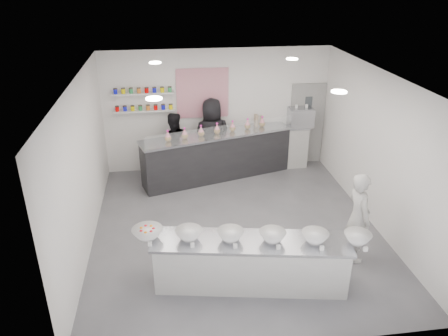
% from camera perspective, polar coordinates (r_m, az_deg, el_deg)
% --- Properties ---
extents(floor, '(6.00, 6.00, 0.00)m').
position_cam_1_polar(floor, '(8.73, 1.57, -7.89)').
color(floor, '#515156').
rests_on(floor, ground).
extents(ceiling, '(6.00, 6.00, 0.00)m').
position_cam_1_polar(ceiling, '(7.54, 1.83, 11.66)').
color(ceiling, white).
rests_on(ceiling, floor).
extents(back_wall, '(5.50, 0.00, 5.50)m').
position_cam_1_polar(back_wall, '(10.80, -0.92, 7.53)').
color(back_wall, white).
rests_on(back_wall, floor).
extents(left_wall, '(0.00, 6.00, 6.00)m').
position_cam_1_polar(left_wall, '(8.06, -17.97, 0.04)').
color(left_wall, white).
rests_on(left_wall, floor).
extents(right_wall, '(0.00, 6.00, 6.00)m').
position_cam_1_polar(right_wall, '(8.86, 19.53, 2.07)').
color(right_wall, white).
rests_on(right_wall, floor).
extents(back_door, '(0.88, 0.04, 2.10)m').
position_cam_1_polar(back_door, '(11.40, 10.72, 5.67)').
color(back_door, gray).
rests_on(back_door, floor).
extents(pattern_panel, '(1.25, 0.03, 1.20)m').
position_cam_1_polar(pattern_panel, '(10.61, -2.82, 9.72)').
color(pattern_panel, '#C42B53').
rests_on(pattern_panel, back_wall).
extents(jar_shelf_lower, '(1.45, 0.22, 0.04)m').
position_cam_1_polar(jar_shelf_lower, '(10.62, -10.35, 7.38)').
color(jar_shelf_lower, silver).
rests_on(jar_shelf_lower, back_wall).
extents(jar_shelf_upper, '(1.45, 0.22, 0.04)m').
position_cam_1_polar(jar_shelf_upper, '(10.50, -10.53, 9.57)').
color(jar_shelf_upper, silver).
rests_on(jar_shelf_upper, back_wall).
extents(preserve_jars, '(1.45, 0.10, 0.56)m').
position_cam_1_polar(preserve_jars, '(10.52, -10.47, 8.80)').
color(preserve_jars, '#EE0000').
rests_on(preserve_jars, jar_shelf_lower).
extents(downlight_0, '(0.24, 0.24, 0.02)m').
position_cam_1_polar(downlight_0, '(6.47, -9.13, 8.95)').
color(downlight_0, white).
rests_on(downlight_0, ceiling).
extents(downlight_1, '(0.24, 0.24, 0.02)m').
position_cam_1_polar(downlight_1, '(6.99, 14.80, 9.62)').
color(downlight_1, white).
rests_on(downlight_1, ceiling).
extents(downlight_2, '(0.24, 0.24, 0.02)m').
position_cam_1_polar(downlight_2, '(9.00, -8.99, 13.44)').
color(downlight_2, white).
rests_on(downlight_2, ceiling).
extents(downlight_3, '(0.24, 0.24, 0.02)m').
position_cam_1_polar(downlight_3, '(9.38, 8.88, 13.90)').
color(downlight_3, white).
rests_on(downlight_3, ceiling).
extents(prep_counter, '(3.18, 1.24, 0.85)m').
position_cam_1_polar(prep_counter, '(7.14, 3.51, -12.24)').
color(prep_counter, '#A7A7A2').
rests_on(prep_counter, floor).
extents(back_bar, '(3.72, 1.68, 1.14)m').
position_cam_1_polar(back_bar, '(10.49, -0.89, 1.57)').
color(back_bar, black).
rests_on(back_bar, floor).
extents(sneeze_guard, '(3.48, 1.03, 0.31)m').
position_cam_1_polar(sneeze_guard, '(9.95, -0.19, 4.74)').
color(sneeze_guard, white).
rests_on(sneeze_guard, back_bar).
extents(espresso_ledge, '(1.44, 0.46, 1.07)m').
position_cam_1_polar(espresso_ledge, '(11.20, 7.16, 2.74)').
color(espresso_ledge, '#A7A7A2').
rests_on(espresso_ledge, floor).
extents(espresso_machine, '(0.60, 0.42, 0.46)m').
position_cam_1_polar(espresso_machine, '(11.08, 9.98, 6.52)').
color(espresso_machine, '#93969E').
rests_on(espresso_machine, espresso_ledge).
extents(cup_stacks, '(0.24, 0.24, 0.34)m').
position_cam_1_polar(cup_stacks, '(10.83, 4.52, 6.06)').
color(cup_stacks, tan).
rests_on(cup_stacks, espresso_ledge).
extents(prep_bowls, '(3.71, 1.17, 0.17)m').
position_cam_1_polar(prep_bowls, '(6.84, 3.62, -8.85)').
color(prep_bowls, white).
rests_on(prep_bowls, prep_counter).
extents(label_cards, '(3.31, 0.04, 0.07)m').
position_cam_1_polar(label_cards, '(6.47, 5.35, -11.69)').
color(label_cards, white).
rests_on(label_cards, prep_counter).
extents(cookie_bags, '(2.49, 0.86, 0.27)m').
position_cam_1_polar(cookie_bags, '(10.23, -0.92, 5.20)').
color(cookie_bags, pink).
rests_on(cookie_bags, back_bar).
extents(woman_prep, '(0.44, 0.63, 1.64)m').
position_cam_1_polar(woman_prep, '(7.85, 17.10, -6.16)').
color(woman_prep, '#BABAB4').
rests_on(woman_prep, floor).
extents(staff_left, '(0.81, 0.65, 1.61)m').
position_cam_1_polar(staff_left, '(10.59, -6.61, 3.00)').
color(staff_left, black).
rests_on(staff_left, floor).
extents(staff_right, '(0.99, 0.69, 1.92)m').
position_cam_1_polar(staff_right, '(10.58, -1.54, 4.05)').
color(staff_right, black).
rests_on(staff_right, floor).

